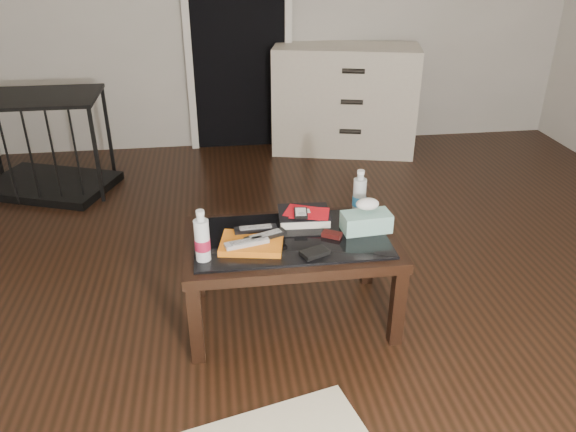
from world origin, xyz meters
The scene contains 17 objects.
ground centered at (0.00, 0.00, 0.00)m, with size 5.00×5.00×0.00m, color black.
doorway centered at (-0.40, 2.47, 1.02)m, with size 0.90×0.08×2.07m.
coffee_table centered at (-0.32, -0.12, 0.40)m, with size 1.00×0.60×0.46m.
dresser centered at (0.48, 2.23, 0.45)m, with size 1.28×0.77×0.90m.
pet_crate centered at (-1.90, 1.69, 0.23)m, with size 1.05×0.88×0.71m.
magazines centered at (-0.51, -0.18, 0.48)m, with size 0.28×0.21×0.03m, color orange.
remote_silver centered at (-0.53, -0.22, 0.50)m, with size 0.20×0.05×0.02m, color #A0A0A5.
remote_black_front centered at (-0.44, -0.17, 0.50)m, with size 0.20×0.05×0.02m, color black.
remote_black_back centered at (-0.48, -0.10, 0.50)m, with size 0.20×0.05×0.02m, color black.
textbook centered at (-0.23, 0.04, 0.48)m, with size 0.25×0.20×0.05m, color black.
dvd_mailers centered at (-0.23, 0.03, 0.51)m, with size 0.19×0.14×0.01m, color red.
ipod centered at (-0.25, 0.00, 0.52)m, with size 0.06×0.10×0.02m, color black.
flip_phone centered at (-0.13, -0.15, 0.47)m, with size 0.09×0.05×0.02m, color black.
wallet centered at (-0.24, -0.30, 0.47)m, with size 0.12×0.07×0.02m, color black.
water_bottle_left centered at (-0.73, -0.27, 0.58)m, with size 0.07×0.07×0.24m, color silver.
water_bottle_right centered at (0.05, 0.07, 0.58)m, with size 0.07×0.07×0.24m, color silver.
tissue_box centered at (0.05, -0.10, 0.51)m, with size 0.23×0.12×0.09m, color teal.
Camera 1 is at (-0.64, -2.40, 1.75)m, focal length 35.00 mm.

